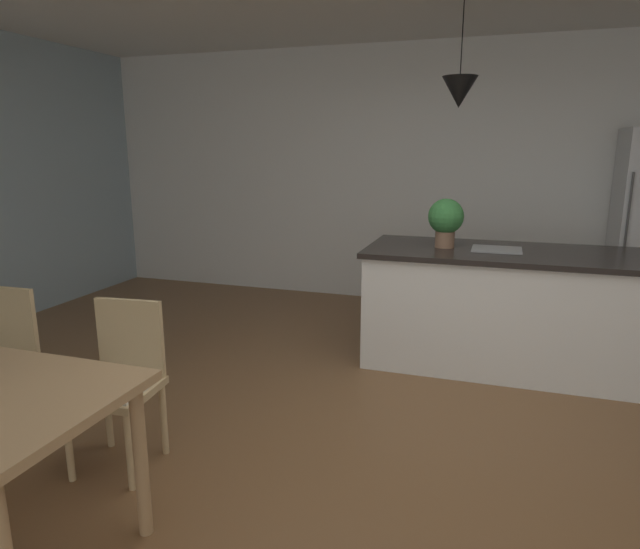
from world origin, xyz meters
TOP-DOWN VIEW (x-y plane):
  - ground_plane at (0.00, 0.00)m, footprint 10.00×8.40m
  - wall_back_kitchen at (0.00, 3.26)m, footprint 10.00×0.12m
  - chair_far_right at (-1.40, -0.48)m, footprint 0.44×0.44m
  - kitchen_island at (0.48, 1.59)m, footprint 2.05×0.93m
  - pendant_over_island_main at (0.08, 1.59)m, footprint 0.26×0.26m
  - potted_plant_on_island at (0.03, 1.59)m, footprint 0.27×0.27m

SIDE VIEW (x-z plane):
  - ground_plane at x=0.00m, z-range -0.04..0.00m
  - kitchen_island at x=0.48m, z-range 0.01..0.92m
  - chair_far_right at x=-1.40m, z-range 0.04..0.91m
  - potted_plant_on_island at x=0.03m, z-range 0.93..1.31m
  - wall_back_kitchen at x=0.00m, z-range 0.00..2.70m
  - pendant_over_island_main at x=0.08m, z-range 1.66..2.43m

